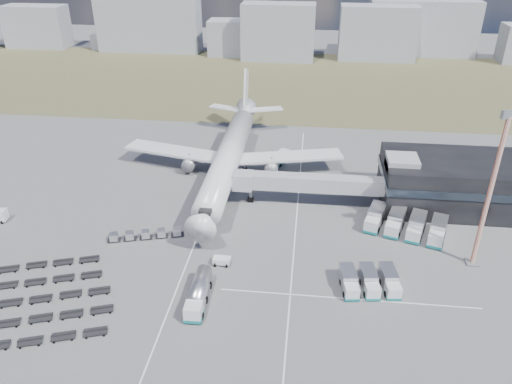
# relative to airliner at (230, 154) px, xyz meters

# --- Properties ---
(ground) EXTENTS (420.00, 420.00, 0.00)m
(ground) POSITION_rel_airliner_xyz_m (0.00, -32.38, -5.29)
(ground) COLOR #565659
(ground) RESTS_ON ground
(grass_strip) EXTENTS (420.00, 90.00, 0.01)m
(grass_strip) POSITION_rel_airliner_xyz_m (0.00, 77.62, -5.29)
(grass_strip) COLOR #48432B
(grass_strip) RESTS_ON ground
(lane_markings) EXTENTS (47.12, 110.00, 0.01)m
(lane_markings) POSITION_rel_airliner_xyz_m (9.77, -29.38, -5.29)
(lane_markings) COLOR silver
(lane_markings) RESTS_ON ground
(terminal) EXTENTS (30.40, 16.40, 11.00)m
(terminal) POSITION_rel_airliner_xyz_m (47.77, -8.41, -0.04)
(terminal) COLOR black
(terminal) RESTS_ON ground
(jet_bridge) EXTENTS (30.30, 3.80, 7.05)m
(jet_bridge) POSITION_rel_airliner_xyz_m (15.90, -11.95, -0.24)
(jet_bridge) COLOR #939399
(jet_bridge) RESTS_ON ground
(airliner) EXTENTS (51.59, 64.53, 17.62)m
(airliner) POSITION_rel_airliner_xyz_m (0.00, 0.00, 0.00)
(airliner) COLOR silver
(airliner) RESTS_ON ground
(skyline) EXTENTS (314.47, 27.56, 23.37)m
(skyline) POSITION_rel_airliner_xyz_m (10.16, 117.36, 4.68)
(skyline) COLOR #91939E
(skyline) RESTS_ON ground
(fuel_tanker) EXTENTS (2.82, 10.41, 3.35)m
(fuel_tanker) POSITION_rel_airliner_xyz_m (2.17, -43.66, -3.62)
(fuel_tanker) COLOR silver
(fuel_tanker) RESTS_ON ground
(pushback_tug) EXTENTS (2.97, 1.74, 1.35)m
(pushback_tug) POSITION_rel_airliner_xyz_m (4.00, -33.92, -4.62)
(pushback_tug) COLOR silver
(pushback_tug) RESTS_ON ground
(catering_truck) EXTENTS (4.14, 5.85, 2.49)m
(catering_truck) POSITION_rel_airliner_xyz_m (11.08, 7.89, -4.02)
(catering_truck) COLOR silver
(catering_truck) RESTS_ON ground
(service_trucks_near) EXTENTS (9.55, 7.72, 2.66)m
(service_trucks_near) POSITION_rel_airliner_xyz_m (28.28, -37.48, -3.85)
(service_trucks_near) COLOR silver
(service_trucks_near) RESTS_ON ground
(service_trucks_far) EXTENTS (15.86, 11.79, 3.14)m
(service_trucks_far) POSITION_rel_airliner_xyz_m (36.40, -20.01, -3.58)
(service_trucks_far) COLOR silver
(service_trucks_far) RESTS_ON ground
(uld_row) EXTENTS (13.58, 5.06, 1.50)m
(uld_row) POSITION_rel_airliner_xyz_m (-11.21, -27.78, -4.39)
(uld_row) COLOR black
(uld_row) RESTS_ON ground
(baggage_dollies) EXTENTS (33.02, 27.76, 0.78)m
(baggage_dollies) POSITION_rel_airliner_xyz_m (-26.08, -47.83, -4.90)
(baggage_dollies) COLOR black
(baggage_dollies) RESTS_ON ground
(floodlight_mast) EXTENTS (2.61, 2.11, 27.39)m
(floodlight_mast) POSITION_rel_airliner_xyz_m (46.39, -28.80, 8.43)
(floodlight_mast) COLOR #C6471F
(floodlight_mast) RESTS_ON ground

